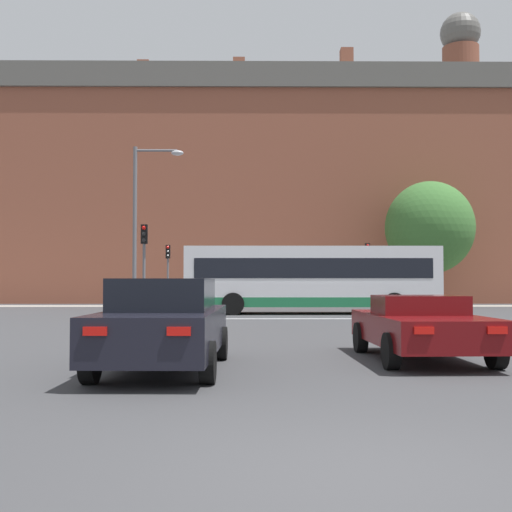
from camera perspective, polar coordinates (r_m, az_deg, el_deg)
The scene contains 13 objects.
ground_plane at distance 5.37m, azimuth 9.92°, elevation -18.73°, with size 400.00×400.00×0.00m, color #3D3D3F.
stop_line_strip at distance 25.86m, azimuth 1.54°, elevation -5.59°, with size 8.78×0.30×0.01m, color silver.
far_pavement at distance 38.77m, azimuth 0.86°, elevation -4.46°, with size 69.75×2.50×0.01m, color #A09B91.
brick_civic_building at distance 49.18m, azimuth 3.48°, elevation 5.63°, with size 45.85×12.61×22.20m.
car_saloon_left at distance 11.12m, azimuth -8.15°, elevation -5.98°, with size 2.04×4.79×1.57m.
car_roadster_right at distance 12.88m, azimuth 14.44°, elevation -6.09°, with size 2.13×4.42×1.24m.
bus_crossing_lead at distance 29.91m, azimuth 4.91°, elevation -1.95°, with size 11.61×2.77×3.09m.
traffic_light_near_left at distance 26.92m, azimuth -9.92°, elevation 0.13°, with size 0.26×0.31×3.86m.
traffic_light_far_right at distance 38.53m, azimuth 9.89°, elevation -0.66°, with size 0.26×0.31×3.76m.
traffic_light_far_left at distance 38.15m, azimuth -7.84°, elevation -0.77°, with size 0.26×0.31×3.64m.
street_lamp_junction at distance 26.51m, azimuth -9.98°, elevation 3.79°, with size 2.05×0.36×7.00m.
pedestrian_waiting at distance 38.60m, azimuth 9.71°, elevation -3.04°, with size 0.31×0.44×1.63m.
tree_by_building at distance 40.88m, azimuth 15.17°, elevation 2.45°, with size 5.43×5.43×7.65m.
Camera 1 is at (-0.92, -5.06, 1.53)m, focal length 45.00 mm.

